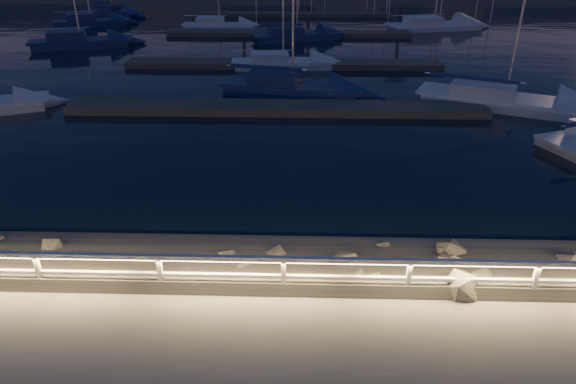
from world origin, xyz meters
The scene contains 14 objects.
ground centered at (0.00, 0.00, 0.00)m, with size 400.00×400.00×0.00m, color #A19B91.
harbor_water centered at (0.00, 31.22, -0.97)m, with size 400.00×440.00×0.60m.
guard_rail centered at (-0.07, 0.00, 0.77)m, with size 44.11×0.12×1.06m.
riprap centered at (-5.81, 1.57, -0.23)m, with size 29.52×3.39×1.50m.
floating_docks centered at (0.00, 32.50, -0.40)m, with size 22.00×36.00×0.40m.
sailboat_c centered at (-0.21, 25.80, -0.20)m, with size 7.28×2.67×12.11m.
sailboat_e centered at (-17.09, 32.36, -0.12)m, with size 8.29×4.63×13.71m.
sailboat_f centered at (0.57, 19.28, -0.14)m, with size 8.66×4.32×14.23m.
sailboat_h centered at (12.09, 17.29, -0.16)m, with size 9.39×6.03×15.50m.
sailboat_i centered at (-20.19, 42.85, -0.16)m, with size 7.47×4.12×12.35m.
sailboat_j centered at (-6.97, 41.18, -0.18)m, with size 7.19×2.25×12.18m.
sailboat_k centered at (0.59, 36.06, -0.18)m, with size 8.12×4.64×13.31m.
sailboat_l centered at (13.69, 41.67, -0.15)m, with size 9.58×4.80×15.60m.
sailboat_m centered at (-20.18, 49.68, -0.17)m, with size 7.17×4.44×11.94m.
Camera 1 is at (1.42, -10.09, 7.95)m, focal length 32.00 mm.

